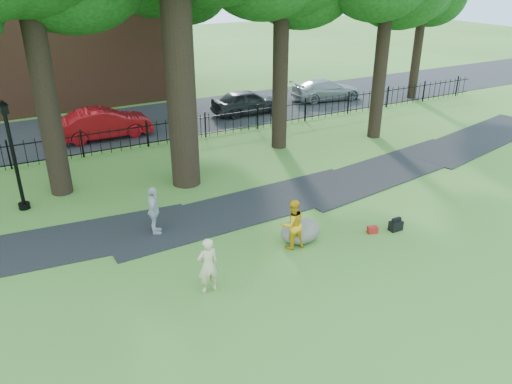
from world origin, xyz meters
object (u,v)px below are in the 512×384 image
woman (208,265)px  lamppost (14,158)px  boulder (301,229)px  red_sedan (104,123)px  man (292,224)px

woman → lamppost: size_ratio=0.40×
boulder → red_sedan: bearing=102.5°
red_sedan → man: bearing=-168.7°
woman → lamppost: 8.65m
woman → man: (3.16, 0.83, 0.01)m
man → boulder: (0.46, 0.23, -0.42)m
man → lamppost: (-6.95, 6.86, 1.13)m
lamppost → red_sedan: lamppost is taller
man → red_sedan: (-2.47, 13.50, -0.05)m
woman → lamppost: (-3.80, 7.69, 1.14)m
woman → red_sedan: 14.35m
red_sedan → woman: bearing=178.2°
man → lamppost: 9.83m
woman → man: size_ratio=0.99×
woman → lamppost: bearing=-65.2°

